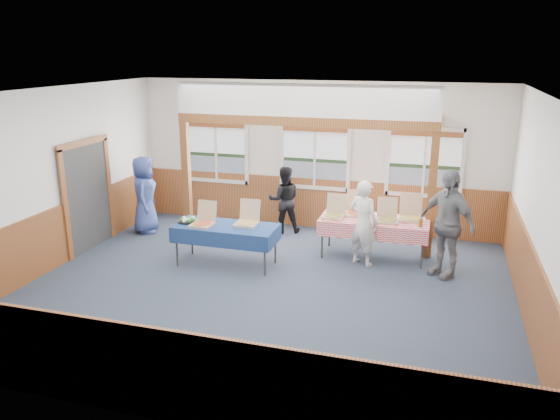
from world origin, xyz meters
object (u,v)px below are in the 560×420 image
at_px(table_right, 374,222).
at_px(woman_white, 363,223).
at_px(man_blue, 144,195).
at_px(table_left, 226,228).
at_px(person_grey, 447,223).
at_px(woman_black, 284,200).

distance_m(table_right, woman_white, 0.46).
bearing_deg(woman_white, man_blue, 18.19).
height_order(table_left, table_right, same).
relative_size(table_right, woman_white, 1.38).
xyz_separation_m(table_left, woman_white, (2.39, 0.73, 0.09)).
relative_size(table_right, person_grey, 1.15).
xyz_separation_m(table_left, person_grey, (3.83, 0.63, 0.25)).
distance_m(table_right, woman_black, 2.26).
distance_m(woman_black, man_blue, 3.00).
distance_m(woman_white, man_blue, 4.80).
bearing_deg(woman_black, woman_white, 123.49).
height_order(woman_black, person_grey, person_grey).
bearing_deg(man_blue, table_left, -138.08).
distance_m(table_right, person_grey, 1.42).
distance_m(table_left, woman_white, 2.50).
bearing_deg(woman_white, person_grey, -159.35).
bearing_deg(woman_white, table_right, -84.57).
xyz_separation_m(woman_black, man_blue, (-2.87, -0.84, 0.11)).
distance_m(woman_black, person_grey, 3.66).
distance_m(woman_white, woman_black, 2.35).
distance_m(table_right, man_blue, 4.92).
bearing_deg(woman_white, woman_black, -11.40).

